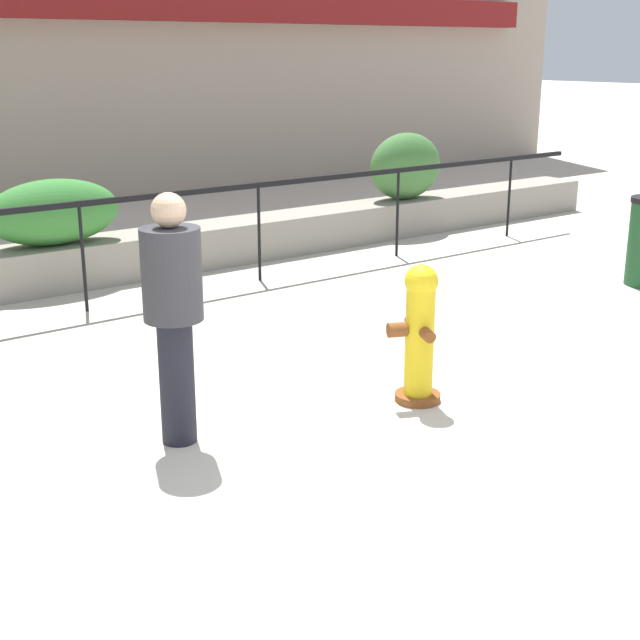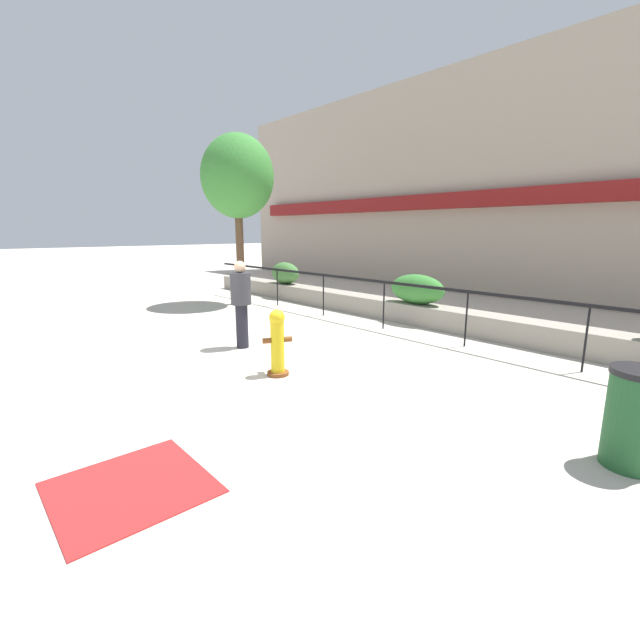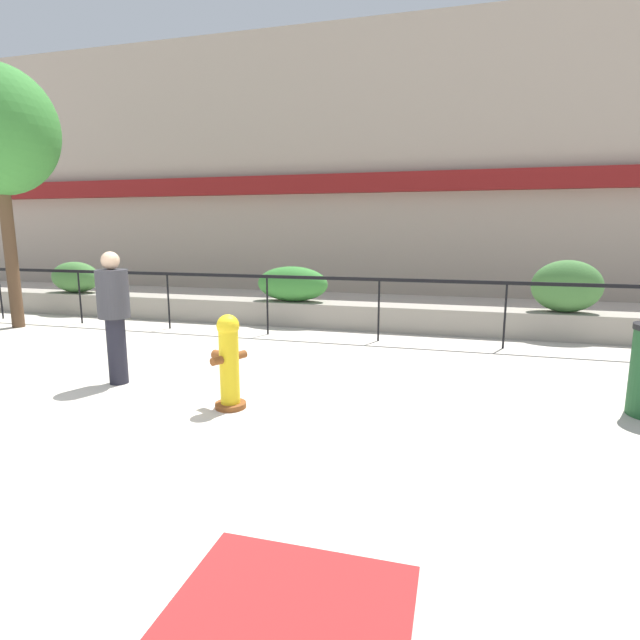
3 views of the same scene
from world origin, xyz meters
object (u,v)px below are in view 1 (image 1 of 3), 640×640
Objects in this scene: hedge_bush_2 at (406,166)px; pedestrian at (173,304)px; hedge_bush_1 at (53,212)px; fire_hydrant at (419,333)px.

pedestrian is (-6.18, -4.51, 0.01)m from hedge_bush_2.
pedestrian reaches higher than hedge_bush_1.
fire_hydrant is (0.92, -4.96, -0.31)m from hedge_bush_1.
hedge_bush_1 is at bearing 100.46° from fire_hydrant.
hedge_bush_1 is 5.06m from fire_hydrant.
hedge_bush_2 is at bearing 48.71° from fire_hydrant.
hedge_bush_1 is 0.88× the size of pedestrian.
hedge_bush_2 reaches higher than hedge_bush_1.
pedestrian is (-1.82, 0.45, 0.44)m from fire_hydrant.
hedge_bush_2 is at bearing 36.15° from pedestrian.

